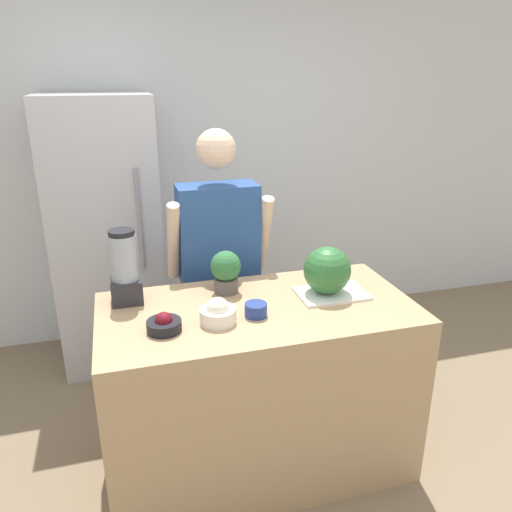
% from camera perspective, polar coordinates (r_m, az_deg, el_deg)
% --- Properties ---
extents(wall_back, '(8.00, 0.06, 2.60)m').
position_cam_1_polar(wall_back, '(3.93, -6.81, 9.88)').
color(wall_back, silver).
rests_on(wall_back, ground_plane).
extents(counter_island, '(1.53, 0.77, 0.93)m').
position_cam_1_polar(counter_island, '(2.68, 0.23, -14.80)').
color(counter_island, tan).
rests_on(counter_island, ground_plane).
extents(refrigerator, '(0.71, 0.67, 1.88)m').
position_cam_1_polar(refrigerator, '(3.61, -16.63, 2.29)').
color(refrigerator, '#B7B7BC').
rests_on(refrigerator, ground_plane).
extents(person, '(0.60, 0.27, 1.72)m').
position_cam_1_polar(person, '(3.00, -4.21, -1.82)').
color(person, '#333338').
rests_on(person, ground_plane).
extents(cutting_board, '(0.35, 0.24, 0.01)m').
position_cam_1_polar(cutting_board, '(2.59, 8.61, -4.25)').
color(cutting_board, white).
rests_on(cutting_board, counter_island).
extents(watermelon, '(0.24, 0.24, 0.24)m').
position_cam_1_polar(watermelon, '(2.54, 8.14, -1.62)').
color(watermelon, '#2D6B33').
rests_on(watermelon, cutting_board).
extents(bowl_cherries, '(0.15, 0.15, 0.09)m').
position_cam_1_polar(bowl_cherries, '(2.25, -10.47, -7.68)').
color(bowl_cherries, black).
rests_on(bowl_cherries, counter_island).
extents(bowl_cream, '(0.17, 0.17, 0.12)m').
position_cam_1_polar(bowl_cream, '(2.28, -4.37, -6.50)').
color(bowl_cream, white).
rests_on(bowl_cream, counter_island).
extents(bowl_small_blue, '(0.11, 0.11, 0.06)m').
position_cam_1_polar(bowl_small_blue, '(2.34, -0.02, -6.16)').
color(bowl_small_blue, navy).
rests_on(bowl_small_blue, counter_island).
extents(blender, '(0.15, 0.15, 0.37)m').
position_cam_1_polar(blender, '(2.51, -14.77, -1.45)').
color(blender, '#28282D').
rests_on(blender, counter_island).
extents(potted_plant, '(0.16, 0.16, 0.22)m').
position_cam_1_polar(potted_plant, '(2.56, -3.47, -1.68)').
color(potted_plant, '#514C47').
rests_on(potted_plant, counter_island).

